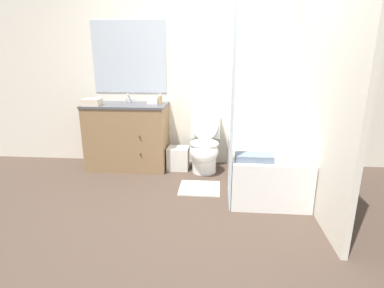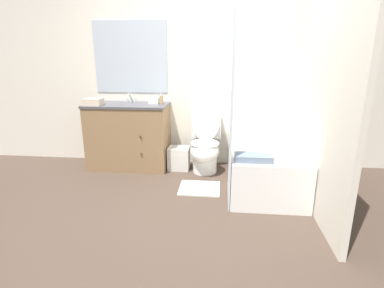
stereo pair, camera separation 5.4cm
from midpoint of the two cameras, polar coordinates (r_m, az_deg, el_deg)
ground_plane at (r=2.89m, az=-4.19°, el=-13.83°), size 14.00×14.00×0.00m
wall_back at (r=4.10m, az=-1.08°, el=13.46°), size 8.00×0.06×2.50m
wall_right at (r=3.40m, az=21.33°, el=11.81°), size 0.05×2.58×2.50m
vanity_cabinet at (r=4.10m, az=-12.48°, el=1.58°), size 1.06×0.57×0.86m
sink_faucet at (r=4.18m, az=-12.14°, el=8.29°), size 0.14×0.12×0.12m
toilet at (r=3.88m, az=2.00°, el=-0.40°), size 0.39×0.64×0.83m
bathtub at (r=3.59m, az=12.87°, el=-3.82°), size 0.77×1.42×0.48m
shower_curtain at (r=2.87m, az=7.19°, el=7.12°), size 0.01×0.40×1.99m
wastebasket at (r=4.01m, az=-3.06°, el=-2.73°), size 0.28×0.24×0.30m
tissue_box at (r=3.98m, az=-7.82°, el=8.25°), size 0.13×0.13×0.11m
soap_dispenser at (r=3.92m, az=-6.45°, el=8.41°), size 0.05×0.05×0.14m
hand_towel_folded at (r=4.00m, az=-18.86°, el=7.57°), size 0.21×0.17×0.09m
bath_towel_folded at (r=2.96m, az=11.26°, el=-2.52°), size 0.36×0.19×0.06m
bath_mat at (r=3.45m, az=1.01°, el=-8.41°), size 0.46×0.40×0.02m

